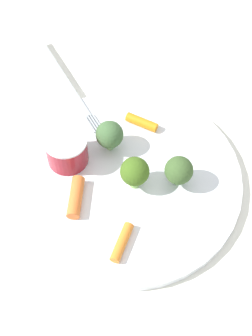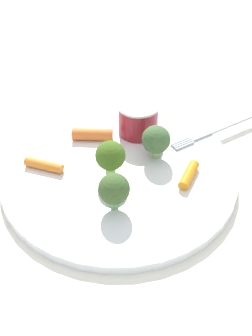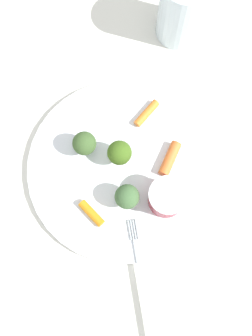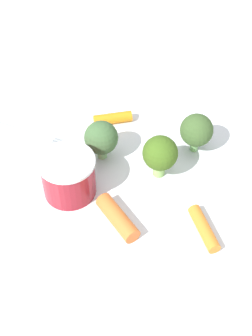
{
  "view_description": "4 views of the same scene",
  "coord_description": "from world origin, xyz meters",
  "px_view_note": "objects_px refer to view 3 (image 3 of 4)",
  "views": [
    {
      "loc": [
        -0.2,
        -0.25,
        0.55
      ],
      "look_at": [
        -0.0,
        0.0,
        0.03
      ],
      "focal_mm": 54.86,
      "sensor_mm": 36.0,
      "label": 1
    },
    {
      "loc": [
        0.31,
        -0.26,
        0.38
      ],
      "look_at": [
        0.01,
        -0.0,
        0.03
      ],
      "focal_mm": 49.67,
      "sensor_mm": 36.0,
      "label": 2
    },
    {
      "loc": [
        0.04,
        0.15,
        0.58
      ],
      "look_at": [
        -0.0,
        0.01,
        0.02
      ],
      "focal_mm": 42.99,
      "sensor_mm": 36.0,
      "label": 3
    },
    {
      "loc": [
        -0.31,
        -0.06,
        0.37
      ],
      "look_at": [
        -0.02,
        0.02,
        0.03
      ],
      "focal_mm": 49.98,
      "sensor_mm": 36.0,
      "label": 4
    }
  ],
  "objects_px": {
    "broccoli_floret_2": "(84,143)",
    "carrot_stick_1": "(92,213)",
    "broccoli_floret_1": "(127,197)",
    "drinking_glass": "(183,9)",
    "plate": "(122,167)",
    "sauce_cup": "(167,198)",
    "carrot_stick_0": "(147,113)",
    "carrot_stick_2": "(170,159)",
    "fork": "(143,287)",
    "broccoli_floret_0": "(117,154)"
  },
  "relations": [
    {
      "from": "sauce_cup",
      "to": "drinking_glass",
      "type": "relative_size",
      "value": 0.47
    },
    {
      "from": "broccoli_floret_1",
      "to": "carrot_stick_1",
      "type": "height_order",
      "value": "broccoli_floret_1"
    },
    {
      "from": "sauce_cup",
      "to": "broccoli_floret_1",
      "type": "height_order",
      "value": "broccoli_floret_1"
    },
    {
      "from": "carrot_stick_0",
      "to": "drinking_glass",
      "type": "relative_size",
      "value": 0.42
    },
    {
      "from": "sauce_cup",
      "to": "carrot_stick_1",
      "type": "distance_m",
      "value": 0.11
    },
    {
      "from": "plate",
      "to": "broccoli_floret_2",
      "type": "xyz_separation_m",
      "value": [
        0.04,
        -0.04,
        0.03
      ]
    },
    {
      "from": "sauce_cup",
      "to": "drinking_glass",
      "type": "height_order",
      "value": "drinking_glass"
    },
    {
      "from": "broccoli_floret_2",
      "to": "drinking_glass",
      "type": "xyz_separation_m",
      "value": [
        -0.2,
        -0.15,
        0.02
      ]
    },
    {
      "from": "sauce_cup",
      "to": "carrot_stick_2",
      "type": "distance_m",
      "value": 0.06
    },
    {
      "from": "broccoli_floret_1",
      "to": "carrot_stick_2",
      "type": "relative_size",
      "value": 0.86
    },
    {
      "from": "broccoli_floret_1",
      "to": "drinking_glass",
      "type": "distance_m",
      "value": 0.3
    },
    {
      "from": "plate",
      "to": "broccoli_floret_1",
      "type": "distance_m",
      "value": 0.06
    },
    {
      "from": "sauce_cup",
      "to": "broccoli_floret_1",
      "type": "distance_m",
      "value": 0.05
    },
    {
      "from": "broccoli_floret_0",
      "to": "carrot_stick_2",
      "type": "xyz_separation_m",
      "value": [
        -0.07,
        0.02,
        -0.02
      ]
    },
    {
      "from": "carrot_stick_0",
      "to": "drinking_glass",
      "type": "distance_m",
      "value": 0.17
    },
    {
      "from": "carrot_stick_0",
      "to": "carrot_stick_2",
      "type": "distance_m",
      "value": 0.08
    },
    {
      "from": "sauce_cup",
      "to": "broccoli_floret_1",
      "type": "relative_size",
      "value": 1.2
    },
    {
      "from": "carrot_stick_1",
      "to": "carrot_stick_2",
      "type": "relative_size",
      "value": 0.82
    },
    {
      "from": "broccoli_floret_0",
      "to": "carrot_stick_0",
      "type": "bearing_deg",
      "value": -139.9
    },
    {
      "from": "fork",
      "to": "sauce_cup",
      "type": "bearing_deg",
      "value": -123.96
    },
    {
      "from": "fork",
      "to": "carrot_stick_2",
      "type": "bearing_deg",
      "value": -121.15
    },
    {
      "from": "plate",
      "to": "carrot_stick_2",
      "type": "relative_size",
      "value": 5.4
    },
    {
      "from": "drinking_glass",
      "to": "sauce_cup",
      "type": "bearing_deg",
      "value": 65.64
    },
    {
      "from": "carrot_stick_0",
      "to": "plate",
      "type": "bearing_deg",
      "value": 47.51
    },
    {
      "from": "carrot_stick_0",
      "to": "drinking_glass",
      "type": "bearing_deg",
      "value": -128.16
    },
    {
      "from": "carrot_stick_2",
      "to": "fork",
      "type": "bearing_deg",
      "value": 58.85
    },
    {
      "from": "carrot_stick_1",
      "to": "broccoli_floret_1",
      "type": "bearing_deg",
      "value": -176.96
    },
    {
      "from": "sauce_cup",
      "to": "carrot_stick_0",
      "type": "xyz_separation_m",
      "value": [
        -0.02,
        -0.13,
        -0.02
      ]
    },
    {
      "from": "drinking_glass",
      "to": "broccoli_floret_0",
      "type": "bearing_deg",
      "value": 47.89
    },
    {
      "from": "plate",
      "to": "carrot_stick_1",
      "type": "bearing_deg",
      "value": 39.85
    },
    {
      "from": "broccoli_floret_2",
      "to": "carrot_stick_0",
      "type": "relative_size",
      "value": 0.96
    },
    {
      "from": "plate",
      "to": "sauce_cup",
      "type": "relative_size",
      "value": 5.23
    },
    {
      "from": "carrot_stick_2",
      "to": "drinking_glass",
      "type": "distance_m",
      "value": 0.23
    },
    {
      "from": "plate",
      "to": "fork",
      "type": "relative_size",
      "value": 1.46
    },
    {
      "from": "sauce_cup",
      "to": "fork",
      "type": "relative_size",
      "value": 0.28
    },
    {
      "from": "sauce_cup",
      "to": "drinking_glass",
      "type": "distance_m",
      "value": 0.29
    },
    {
      "from": "carrot_stick_2",
      "to": "drinking_glass",
      "type": "relative_size",
      "value": 0.46
    },
    {
      "from": "broccoli_floret_2",
      "to": "carrot_stick_0",
      "type": "height_order",
      "value": "broccoli_floret_2"
    },
    {
      "from": "broccoli_floret_1",
      "to": "broccoli_floret_2",
      "type": "bearing_deg",
      "value": -70.12
    },
    {
      "from": "broccoli_floret_1",
      "to": "carrot_stick_0",
      "type": "height_order",
      "value": "broccoli_floret_1"
    },
    {
      "from": "sauce_cup",
      "to": "drinking_glass",
      "type": "xyz_separation_m",
      "value": [
        -0.12,
        -0.26,
        0.02
      ]
    },
    {
      "from": "sauce_cup",
      "to": "carrot_stick_1",
      "type": "relative_size",
      "value": 1.25
    },
    {
      "from": "plate",
      "to": "carrot_stick_2",
      "type": "distance_m",
      "value": 0.07
    },
    {
      "from": "broccoli_floret_2",
      "to": "carrot_stick_1",
      "type": "distance_m",
      "value": 0.1
    },
    {
      "from": "sauce_cup",
      "to": "carrot_stick_2",
      "type": "xyz_separation_m",
      "value": [
        -0.03,
        -0.05,
        -0.01
      ]
    },
    {
      "from": "plate",
      "to": "carrot_stick_0",
      "type": "distance_m",
      "value": 0.09
    },
    {
      "from": "broccoli_floret_1",
      "to": "carrot_stick_2",
      "type": "height_order",
      "value": "broccoli_floret_1"
    },
    {
      "from": "carrot_stick_1",
      "to": "fork",
      "type": "bearing_deg",
      "value": 107.27
    },
    {
      "from": "broccoli_floret_1",
      "to": "carrot_stick_2",
      "type": "xyz_separation_m",
      "value": [
        -0.08,
        -0.04,
        -0.02
      ]
    },
    {
      "from": "broccoli_floret_2",
      "to": "drinking_glass",
      "type": "distance_m",
      "value": 0.25
    }
  ]
}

